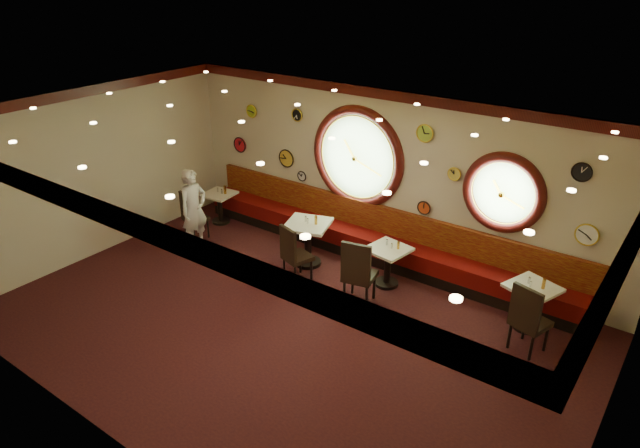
# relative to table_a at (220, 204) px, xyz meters

# --- Properties ---
(floor) EXTENTS (9.00, 6.00, 0.00)m
(floor) POSITION_rel_table_a_xyz_m (3.56, -2.18, -0.43)
(floor) COLOR black
(floor) RESTS_ON ground
(ceiling) EXTENTS (9.00, 6.00, 0.02)m
(ceiling) POSITION_rel_table_a_xyz_m (3.56, -2.18, 2.77)
(ceiling) COLOR gold
(ceiling) RESTS_ON wall_back
(wall_back) EXTENTS (9.00, 0.02, 3.20)m
(wall_back) POSITION_rel_table_a_xyz_m (3.56, 0.82, 1.17)
(wall_back) COLOR beige
(wall_back) RESTS_ON floor
(wall_front) EXTENTS (9.00, 0.02, 3.20)m
(wall_front) POSITION_rel_table_a_xyz_m (3.56, -5.18, 1.17)
(wall_front) COLOR beige
(wall_front) RESTS_ON floor
(wall_left) EXTENTS (0.02, 6.00, 3.20)m
(wall_left) POSITION_rel_table_a_xyz_m (-0.94, -2.18, 1.17)
(wall_left) COLOR beige
(wall_left) RESTS_ON floor
(wall_right) EXTENTS (0.02, 6.00, 3.20)m
(wall_right) POSITION_rel_table_a_xyz_m (8.06, -2.18, 1.17)
(wall_right) COLOR beige
(wall_right) RESTS_ON floor
(molding_back) EXTENTS (9.00, 0.10, 0.18)m
(molding_back) POSITION_rel_table_a_xyz_m (3.56, 0.77, 2.68)
(molding_back) COLOR #3C0D0A
(molding_back) RESTS_ON wall_back
(molding_front) EXTENTS (9.00, 0.10, 0.18)m
(molding_front) POSITION_rel_table_a_xyz_m (3.56, -5.13, 2.68)
(molding_front) COLOR #3C0D0A
(molding_front) RESTS_ON wall_back
(molding_left) EXTENTS (0.10, 6.00, 0.18)m
(molding_left) POSITION_rel_table_a_xyz_m (-0.89, -2.18, 2.68)
(molding_left) COLOR #3C0D0A
(molding_left) RESTS_ON wall_back
(banquette_base) EXTENTS (8.00, 0.55, 0.20)m
(banquette_base) POSITION_rel_table_a_xyz_m (3.56, 0.54, -0.33)
(banquette_base) COLOR black
(banquette_base) RESTS_ON floor
(banquette_seat) EXTENTS (8.00, 0.55, 0.30)m
(banquette_seat) POSITION_rel_table_a_xyz_m (3.56, 0.54, -0.08)
(banquette_seat) COLOR #540707
(banquette_seat) RESTS_ON banquette_base
(banquette_back) EXTENTS (8.00, 0.10, 0.55)m
(banquette_back) POSITION_rel_table_a_xyz_m (3.56, 0.76, 0.32)
(banquette_back) COLOR #5E0708
(banquette_back) RESTS_ON wall_back
(porthole_left_glass) EXTENTS (1.66, 0.02, 1.66)m
(porthole_left_glass) POSITION_rel_table_a_xyz_m (2.96, 0.81, 1.42)
(porthole_left_glass) COLOR #7DAC67
(porthole_left_glass) RESTS_ON wall_back
(porthole_left_frame) EXTENTS (1.98, 0.18, 1.98)m
(porthole_left_frame) POSITION_rel_table_a_xyz_m (2.96, 0.80, 1.42)
(porthole_left_frame) COLOR #3C0D0A
(porthole_left_frame) RESTS_ON wall_back
(porthole_left_ring) EXTENTS (1.61, 0.03, 1.61)m
(porthole_left_ring) POSITION_rel_table_a_xyz_m (2.96, 0.77, 1.42)
(porthole_left_ring) COLOR yellow
(porthole_left_ring) RESTS_ON wall_back
(porthole_right_glass) EXTENTS (1.10, 0.02, 1.10)m
(porthole_right_glass) POSITION_rel_table_a_xyz_m (5.76, 0.81, 1.37)
(porthole_right_glass) COLOR #7DAC67
(porthole_right_glass) RESTS_ON wall_back
(porthole_right_frame) EXTENTS (1.38, 0.18, 1.38)m
(porthole_right_frame) POSITION_rel_table_a_xyz_m (5.76, 0.80, 1.37)
(porthole_right_frame) COLOR #3C0D0A
(porthole_right_frame) RESTS_ON wall_back
(porthole_right_ring) EXTENTS (1.09, 0.03, 1.09)m
(porthole_right_ring) POSITION_rel_table_a_xyz_m (5.76, 0.77, 1.37)
(porthole_right_ring) COLOR yellow
(porthole_right_ring) RESTS_ON wall_back
(wall_clock_0) EXTENTS (0.26, 0.03, 0.26)m
(wall_clock_0) POSITION_rel_table_a_xyz_m (0.36, 0.78, 1.92)
(wall_clock_0) COLOR #A0BF26
(wall_clock_0) RESTS_ON wall_back
(wall_clock_1) EXTENTS (0.24, 0.03, 0.24)m
(wall_clock_1) POSITION_rel_table_a_xyz_m (4.41, 0.78, 0.77)
(wall_clock_1) COLOR #C23F16
(wall_clock_1) RESTS_ON wall_back
(wall_clock_2) EXTENTS (0.24, 0.03, 0.24)m
(wall_clock_2) POSITION_rel_table_a_xyz_m (1.56, 0.78, 2.02)
(wall_clock_2) COLOR black
(wall_clock_2) RESTS_ON wall_back
(wall_clock_3) EXTENTS (0.32, 0.03, 0.32)m
(wall_clock_3) POSITION_rel_table_a_xyz_m (-0.04, 0.78, 1.12)
(wall_clock_3) COLOR red
(wall_clock_3) RESTS_ON wall_back
(wall_clock_4) EXTENTS (0.20, 0.03, 0.20)m
(wall_clock_4) POSITION_rel_table_a_xyz_m (1.66, 0.78, 0.77)
(wall_clock_4) COLOR silver
(wall_clock_4) RESTS_ON wall_back
(wall_clock_5) EXTENTS (0.28, 0.03, 0.28)m
(wall_clock_5) POSITION_rel_table_a_xyz_m (6.86, 0.78, 1.97)
(wall_clock_5) COLOR black
(wall_clock_5) RESTS_ON wall_back
(wall_clock_6) EXTENTS (0.34, 0.03, 0.34)m
(wall_clock_6) POSITION_rel_table_a_xyz_m (7.11, 0.78, 1.02)
(wall_clock_6) COLOR white
(wall_clock_6) RESTS_ON wall_back
(wall_clock_7) EXTENTS (0.22, 0.03, 0.22)m
(wall_clock_7) POSITION_rel_table_a_xyz_m (4.91, 0.78, 1.52)
(wall_clock_7) COLOR gold
(wall_clock_7) RESTS_ON wall_back
(wall_clock_8) EXTENTS (0.36, 0.03, 0.36)m
(wall_clock_8) POSITION_rel_table_a_xyz_m (1.26, 0.78, 1.07)
(wall_clock_8) COLOR gold
(wall_clock_8) RESTS_ON wall_back
(wall_clock_9) EXTENTS (0.30, 0.03, 0.30)m
(wall_clock_9) POSITION_rel_table_a_xyz_m (4.31, 0.78, 2.12)
(wall_clock_9) COLOR #9CC83E
(wall_clock_9) RESTS_ON wall_back
(table_a) EXTENTS (0.68, 0.68, 0.68)m
(table_a) POSITION_rel_table_a_xyz_m (0.00, 0.00, 0.00)
(table_a) COLOR black
(table_a) RESTS_ON floor
(table_b) EXTENTS (0.97, 0.97, 0.85)m
(table_b) POSITION_rel_table_a_xyz_m (2.66, -0.37, 0.11)
(table_b) COLOR black
(table_b) RESTS_ON floor
(table_c) EXTENTS (0.76, 0.76, 0.73)m
(table_c) POSITION_rel_table_a_xyz_m (4.23, -0.14, 0.03)
(table_c) COLOR black
(table_c) RESTS_ON floor
(table_d) EXTENTS (0.87, 0.87, 0.75)m
(table_d) POSITION_rel_table_a_xyz_m (6.65, 0.02, 0.04)
(table_d) COLOR black
(table_d) RESTS_ON floor
(chair_a) EXTENTS (0.51, 0.51, 0.63)m
(chair_a) POSITION_rel_table_a_xyz_m (0.11, -0.89, 0.15)
(chair_a) COLOR black
(chair_a) RESTS_ON floor
(chair_b) EXTENTS (0.56, 0.56, 0.66)m
(chair_b) POSITION_rel_table_a_xyz_m (2.82, -1.01, 0.18)
(chair_b) COLOR black
(chair_b) RESTS_ON floor
(chair_c) EXTENTS (0.59, 0.59, 0.73)m
(chair_c) POSITION_rel_table_a_xyz_m (4.16, -1.00, 0.25)
(chair_c) COLOR black
(chair_c) RESTS_ON floor
(chair_d) EXTENTS (0.58, 0.58, 0.69)m
(chair_d) POSITION_rel_table_a_xyz_m (6.79, -0.63, 0.21)
(chair_d) COLOR black
(chair_d) RESTS_ON floor
(condiment_a_salt) EXTENTS (0.03, 0.03, 0.09)m
(condiment_a_salt) POSITION_rel_table_a_xyz_m (-0.08, 0.05, 0.30)
(condiment_a_salt) COLOR silver
(condiment_a_salt) RESTS_ON table_a
(condiment_b_salt) EXTENTS (0.04, 0.04, 0.11)m
(condiment_b_salt) POSITION_rel_table_a_xyz_m (2.60, -0.34, 0.48)
(condiment_b_salt) COLOR silver
(condiment_b_salt) RESTS_ON table_b
(condiment_c_salt) EXTENTS (0.04, 0.04, 0.10)m
(condiment_c_salt) POSITION_rel_table_a_xyz_m (4.15, -0.06, 0.35)
(condiment_c_salt) COLOR silver
(condiment_c_salt) RESTS_ON table_c
(condiment_d_salt) EXTENTS (0.04, 0.04, 0.11)m
(condiment_d_salt) POSITION_rel_table_a_xyz_m (6.56, 0.07, 0.37)
(condiment_d_salt) COLOR silver
(condiment_d_salt) RESTS_ON table_d
(condiment_a_pepper) EXTENTS (0.04, 0.04, 0.10)m
(condiment_a_pepper) POSITION_rel_table_a_xyz_m (0.07, 0.03, 0.30)
(condiment_a_pepper) COLOR #B8B7BC
(condiment_a_pepper) RESTS_ON table_a
(condiment_b_pepper) EXTENTS (0.03, 0.03, 0.10)m
(condiment_b_pepper) POSITION_rel_table_a_xyz_m (2.67, -0.38, 0.47)
(condiment_b_pepper) COLOR silver
(condiment_b_pepper) RESTS_ON table_b
(condiment_c_pepper) EXTENTS (0.03, 0.03, 0.09)m
(condiment_c_pepper) POSITION_rel_table_a_xyz_m (4.28, -0.12, 0.34)
(condiment_c_pepper) COLOR silver
(condiment_c_pepper) RESTS_ON table_c
(condiment_d_pepper) EXTENTS (0.03, 0.03, 0.09)m
(condiment_d_pepper) POSITION_rel_table_a_xyz_m (6.61, -0.02, 0.36)
(condiment_d_pepper) COLOR silver
(condiment_d_pepper) RESTS_ON table_d
(condiment_a_bottle) EXTENTS (0.06, 0.06, 0.18)m
(condiment_a_bottle) POSITION_rel_table_a_xyz_m (0.13, 0.06, 0.34)
(condiment_a_bottle) COLOR #C5892E
(condiment_a_bottle) RESTS_ON table_a
(condiment_b_bottle) EXTENTS (0.05, 0.05, 0.17)m
(condiment_b_bottle) POSITION_rel_table_a_xyz_m (2.81, -0.32, 0.51)
(condiment_b_bottle) COLOR gold
(condiment_b_bottle) RESTS_ON table_b
(condiment_c_bottle) EXTENTS (0.04, 0.04, 0.14)m
(condiment_c_bottle) POSITION_rel_table_a_xyz_m (4.38, -0.07, 0.36)
(condiment_c_bottle) COLOR gold
(condiment_c_bottle) RESTS_ON table_c
(condiment_d_bottle) EXTENTS (0.05, 0.05, 0.17)m
(condiment_d_bottle) POSITION_rel_table_a_xyz_m (6.78, 0.04, 0.40)
(condiment_d_bottle) COLOR orange
(condiment_d_bottle) RESTS_ON table_d
(waiter) EXTENTS (0.44, 0.62, 1.63)m
(waiter) POSITION_rel_table_a_xyz_m (0.46, -1.12, 0.39)
(waiter) COLOR silver
(waiter) RESTS_ON floor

